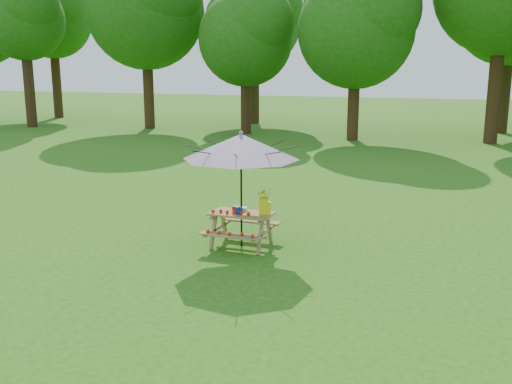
% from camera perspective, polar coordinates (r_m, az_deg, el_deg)
% --- Properties ---
extents(ground, '(120.00, 120.00, 0.00)m').
position_cam_1_polar(ground, '(8.48, -22.62, -12.32)').
color(ground, '#226012').
rests_on(ground, ground).
extents(picnic_table, '(1.20, 1.32, 0.67)m').
position_cam_1_polar(picnic_table, '(11.05, -1.47, -3.80)').
color(picnic_table, olive).
rests_on(picnic_table, ground).
extents(patio_umbrella, '(2.74, 2.74, 2.25)m').
position_cam_1_polar(patio_umbrella, '(10.71, -1.51, 4.56)').
color(patio_umbrella, black).
rests_on(patio_umbrella, ground).
extents(produce_bins, '(0.25, 0.38, 0.13)m').
position_cam_1_polar(produce_bins, '(10.98, -1.70, -1.76)').
color(produce_bins, '#AA0D1E').
rests_on(produce_bins, picnic_table).
extents(tomatoes_row, '(0.77, 0.13, 0.07)m').
position_cam_1_polar(tomatoes_row, '(10.85, -2.56, -2.05)').
color(tomatoes_row, red).
rests_on(tomatoes_row, picnic_table).
extents(flower_bucket, '(0.39, 0.37, 0.52)m').
position_cam_1_polar(flower_bucket, '(10.82, 0.89, -0.76)').
color(flower_bucket, yellow).
rests_on(flower_bucket, picnic_table).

